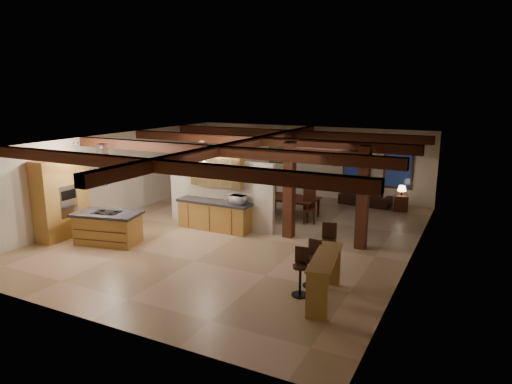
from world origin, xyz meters
TOP-DOWN VIEW (x-y plane):
  - ground at (0.00, 0.00)m, footprint 12.00×12.00m
  - room_walls at (0.00, 0.00)m, footprint 12.00×12.00m
  - ceiling_beams at (0.00, 0.00)m, footprint 10.00×12.00m
  - timber_posts at (2.50, 0.50)m, footprint 2.50×0.30m
  - partition_wall at (-1.00, 0.50)m, footprint 3.80×0.18m
  - pantry_cabinet at (-4.67, -2.60)m, footprint 0.67×1.60m
  - back_counter at (-1.00, 0.11)m, footprint 2.50×0.66m
  - upper_display_cabinet at (-1.00, 0.31)m, footprint 1.80×0.36m
  - range_hood at (-3.05, -2.41)m, footprint 1.10×1.10m
  - back_windows at (2.80, 5.93)m, footprint 2.70×0.07m
  - framed_art at (-1.50, 5.94)m, footprint 0.65×0.05m
  - recessed_cans at (-2.53, -1.93)m, footprint 3.16×2.46m
  - kitchen_island at (-3.05, -2.41)m, footprint 2.06×1.39m
  - dining_table at (0.55, 2.55)m, footprint 2.05×1.23m
  - sofa at (2.53, 5.43)m, footprint 2.00×0.89m
  - microwave at (-0.13, 0.11)m, footprint 0.52×0.38m
  - bar_counter at (3.73, -3.09)m, footprint 0.76×1.95m
  - side_table at (3.91, 5.17)m, footprint 0.56×0.56m
  - table_lamp at (3.91, 5.17)m, footprint 0.31×0.31m
  - bar_stool_a at (3.25, -2.53)m, footprint 0.37×0.38m
  - bar_stool_b at (3.19, -3.09)m, footprint 0.37×0.38m
  - bar_stool_c at (3.31, -1.52)m, footprint 0.43×0.45m
  - dining_chairs at (0.55, 2.55)m, footprint 2.32×2.32m

SIDE VIEW (x-z plane):
  - ground at x=0.00m, z-range 0.00..0.00m
  - sofa at x=2.53m, z-range 0.00..0.57m
  - side_table at x=3.91m, z-range 0.00..0.58m
  - dining_table at x=0.55m, z-range 0.00..0.70m
  - kitchen_island at x=-3.05m, z-range 0.00..0.94m
  - back_counter at x=-1.00m, z-range 0.01..0.95m
  - bar_stool_b at x=3.19m, z-range 0.01..1.07m
  - bar_stool_a at x=3.25m, z-range 0.01..1.08m
  - dining_chairs at x=0.55m, z-range 0.01..1.19m
  - bar_stool_c at x=3.31m, z-range 0.01..1.21m
  - bar_counter at x=3.73m, z-range 0.17..1.17m
  - table_lamp at x=3.91m, z-range 0.65..1.02m
  - microwave at x=-0.13m, z-range 0.94..1.21m
  - partition_wall at x=-1.00m, z-range 0.00..2.20m
  - pantry_cabinet at x=-4.67m, z-range 0.00..2.40m
  - back_windows at x=2.80m, z-range 0.65..2.35m
  - framed_art at x=-1.50m, z-range 1.27..2.12m
  - timber_posts at x=2.50m, z-range 0.31..3.21m
  - room_walls at x=0.00m, z-range -4.22..7.78m
  - range_hood at x=-3.05m, z-range 1.08..2.48m
  - upper_display_cabinet at x=-1.00m, z-range 1.37..2.33m
  - ceiling_beams at x=0.00m, z-range 2.62..2.90m
  - recessed_cans at x=-2.53m, z-range 2.85..2.89m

